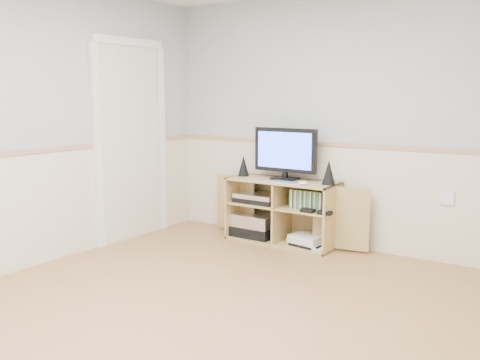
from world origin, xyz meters
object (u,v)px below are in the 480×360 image
Objects in this scene: keyboard at (288,183)px; game_consoles at (307,240)px; media_cabinet at (285,210)px; monitor at (285,152)px.

game_consoles is at bearing 40.28° from keyboard.
media_cabinet is 3.91× the size of game_consoles.
monitor is 0.92m from game_consoles.
keyboard is at bearing -52.68° from monitor.
media_cabinet is 5.60× the size of keyboard.
media_cabinet is at bearing 167.58° from game_consoles.
media_cabinet is 0.40m from game_consoles.
monitor is 2.17× the size of keyboard.
media_cabinet is at bearing 127.16° from keyboard.
monitor is (0.00, -0.00, 0.60)m from media_cabinet.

